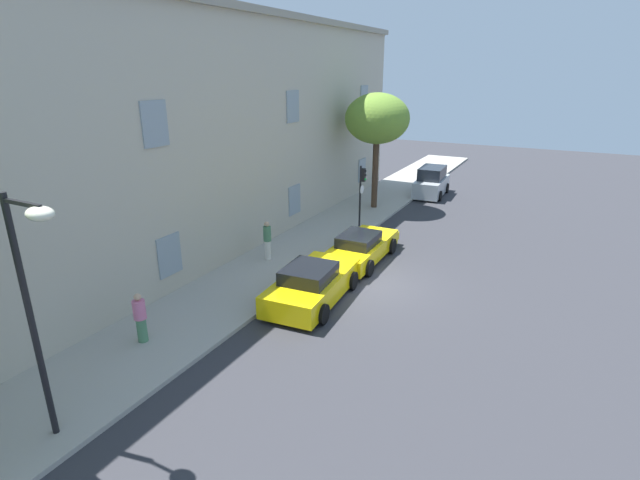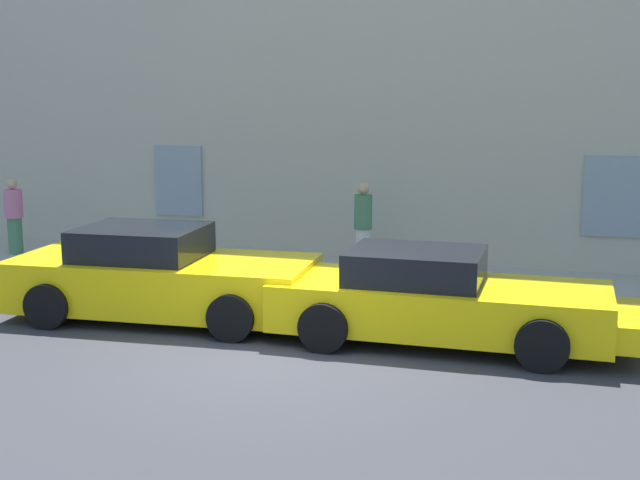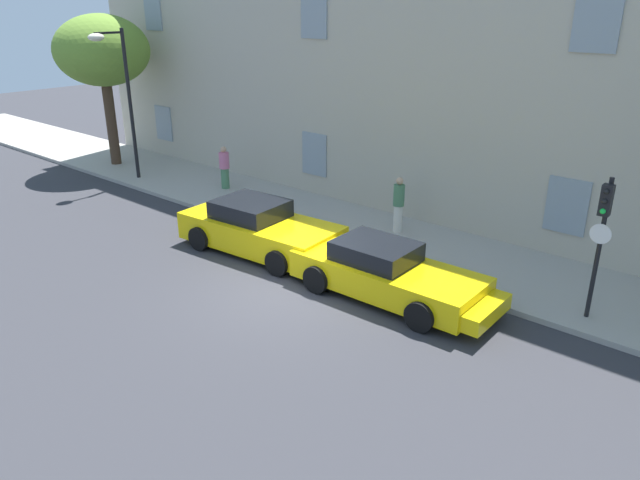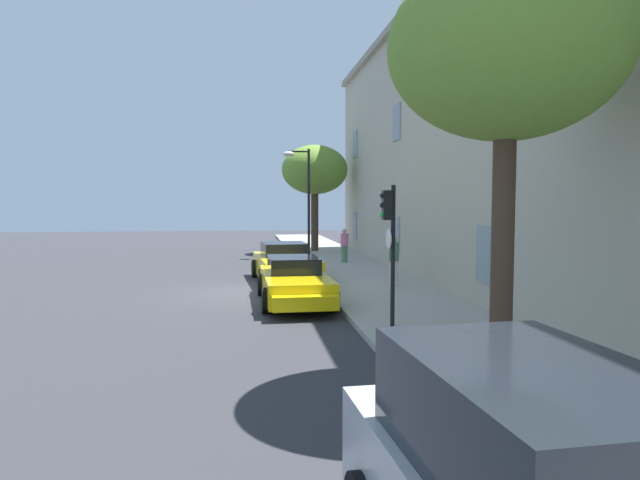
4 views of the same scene
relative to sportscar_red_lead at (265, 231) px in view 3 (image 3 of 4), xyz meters
The scene contains 10 objects.
ground_plane 2.67m from the sportscar_red_lead, 33.29° to the right, with size 80.00×80.00×0.00m, color #333338.
sidewalk 3.67m from the sportscar_red_lead, 53.33° to the left, with size 60.00×3.73×0.14m, color #A8A399.
building_facade 8.54m from the sportscar_red_lead, 72.50° to the left, with size 33.28×4.70×10.40m.
sportscar_red_lead is the anchor object (origin of this frame).
sportscar_yellow_flank 4.36m from the sportscar_red_lead, ahead, with size 5.13×2.12×1.32m.
tree_midblock 12.59m from the sportscar_red_lead, 167.93° to the left, with size 3.78×3.78×6.08m.
traffic_light 8.64m from the sportscar_red_lead, 11.74° to the left, with size 0.44×0.36×3.20m.
street_lamp 9.74m from the sportscar_red_lead, behind, with size 0.44×1.42×5.61m.
pedestrian_admiring 6.12m from the sportscar_red_lead, 149.42° to the left, with size 0.51×0.51×1.58m.
pedestrian_strolling 4.11m from the sportscar_red_lead, 58.24° to the left, with size 0.44×0.44×1.70m.
Camera 3 is at (9.20, -9.53, 6.67)m, focal length 33.53 mm.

